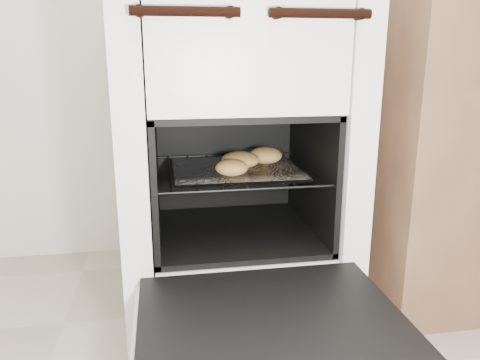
% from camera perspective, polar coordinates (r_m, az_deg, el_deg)
% --- Properties ---
extents(stove, '(0.63, 0.71, 0.97)m').
position_cam_1_polar(stove, '(1.43, -1.04, 3.62)').
color(stove, white).
rests_on(stove, ground).
extents(oven_door, '(0.57, 0.44, 0.04)m').
position_cam_1_polar(oven_door, '(1.03, 3.71, -16.96)').
color(oven_door, black).
rests_on(oven_door, stove).
extents(oven_rack, '(0.46, 0.44, 0.01)m').
position_cam_1_polar(oven_rack, '(1.37, -0.59, 1.25)').
color(oven_rack, black).
rests_on(oven_rack, stove).
extents(foil_sheet, '(0.36, 0.32, 0.01)m').
position_cam_1_polar(foil_sheet, '(1.35, -0.45, 1.30)').
color(foil_sheet, white).
rests_on(foil_sheet, oven_rack).
extents(baked_rolls, '(0.25, 0.26, 0.05)m').
position_cam_1_polar(baked_rolls, '(1.35, 0.89, 2.47)').
color(baked_rolls, '#B9874A').
rests_on(baked_rolls, foil_sheet).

